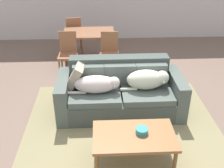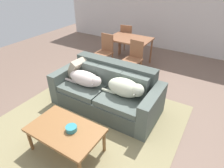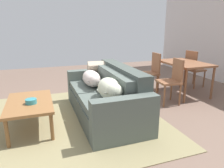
{
  "view_description": "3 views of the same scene",
  "coord_description": "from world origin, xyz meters",
  "px_view_note": "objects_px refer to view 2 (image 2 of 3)",
  "views": [
    {
      "loc": [
        -0.35,
        -3.74,
        2.69
      ],
      "look_at": [
        -0.17,
        0.03,
        0.62
      ],
      "focal_mm": 43.82,
      "sensor_mm": 36.0,
      "label": 1
    },
    {
      "loc": [
        1.68,
        -2.36,
        2.41
      ],
      "look_at": [
        0.18,
        0.09,
        0.65
      ],
      "focal_mm": 30.71,
      "sensor_mm": 36.0,
      "label": 2
    },
    {
      "loc": [
        3.24,
        -0.81,
        1.54
      ],
      "look_at": [
        0.04,
        0.31,
        0.58
      ],
      "focal_mm": 33.27,
      "sensor_mm": 36.0,
      "label": 3
    }
  ],
  "objects_px": {
    "throw_pillow_by_left_arm": "(78,68)",
    "dining_chair_far_left": "(127,38)",
    "dining_table": "(130,41)",
    "bowl_on_coffee_table": "(71,129)",
    "dining_chair_near_left": "(105,50)",
    "dining_chair_near_right": "(134,57)",
    "dog_on_left_cushion": "(86,79)",
    "coffee_table": "(65,131)",
    "dog_on_right_cushion": "(126,88)",
    "couch": "(107,92)"
  },
  "relations": [
    {
      "from": "dining_chair_near_right",
      "to": "throw_pillow_by_left_arm",
      "type": "bearing_deg",
      "value": -108.68
    },
    {
      "from": "dog_on_left_cushion",
      "to": "dog_on_right_cushion",
      "type": "relative_size",
      "value": 1.07
    },
    {
      "from": "dog_on_right_cushion",
      "to": "dining_chair_far_left",
      "type": "height_order",
      "value": "dining_chair_far_left"
    },
    {
      "from": "couch",
      "to": "dining_chair_far_left",
      "type": "xyz_separation_m",
      "value": [
        -0.96,
        2.63,
        0.18
      ]
    },
    {
      "from": "bowl_on_coffee_table",
      "to": "dining_chair_near_right",
      "type": "relative_size",
      "value": 0.18
    },
    {
      "from": "coffee_table",
      "to": "dining_table",
      "type": "distance_m",
      "value": 3.37
    },
    {
      "from": "throw_pillow_by_left_arm",
      "to": "dog_on_left_cushion",
      "type": "bearing_deg",
      "value": -31.03
    },
    {
      "from": "bowl_on_coffee_table",
      "to": "dining_chair_near_left",
      "type": "height_order",
      "value": "dining_chair_near_left"
    },
    {
      "from": "dining_chair_near_left",
      "to": "coffee_table",
      "type": "bearing_deg",
      "value": -66.9
    },
    {
      "from": "dining_chair_near_right",
      "to": "dining_chair_far_left",
      "type": "bearing_deg",
      "value": 130.04
    },
    {
      "from": "dining_chair_near_left",
      "to": "dining_chair_near_right",
      "type": "height_order",
      "value": "dining_chair_near_left"
    },
    {
      "from": "dog_on_left_cushion",
      "to": "dog_on_right_cushion",
      "type": "bearing_deg",
      "value": 5.19
    },
    {
      "from": "dining_table",
      "to": "dining_chair_near_left",
      "type": "bearing_deg",
      "value": -126.36
    },
    {
      "from": "couch",
      "to": "dog_on_right_cushion",
      "type": "height_order",
      "value": "couch"
    },
    {
      "from": "coffee_table",
      "to": "bowl_on_coffee_table",
      "type": "height_order",
      "value": "bowl_on_coffee_table"
    },
    {
      "from": "bowl_on_coffee_table",
      "to": "dining_chair_near_right",
      "type": "height_order",
      "value": "dining_chair_near_right"
    },
    {
      "from": "coffee_table",
      "to": "dining_chair_far_left",
      "type": "xyz_separation_m",
      "value": [
        -1.05,
        3.89,
        0.12
      ]
    },
    {
      "from": "dog_on_right_cushion",
      "to": "dining_chair_far_left",
      "type": "relative_size",
      "value": 0.85
    },
    {
      "from": "bowl_on_coffee_table",
      "to": "dog_on_right_cushion",
      "type": "bearing_deg",
      "value": 77.21
    },
    {
      "from": "dining_table",
      "to": "dining_chair_near_left",
      "type": "relative_size",
      "value": 1.25
    },
    {
      "from": "bowl_on_coffee_table",
      "to": "dining_chair_near_right",
      "type": "bearing_deg",
      "value": 96.86
    },
    {
      "from": "dining_chair_near_left",
      "to": "dining_chair_far_left",
      "type": "xyz_separation_m",
      "value": [
        0.04,
        1.18,
        0.01
      ]
    },
    {
      "from": "couch",
      "to": "dining_chair_far_left",
      "type": "relative_size",
      "value": 2.22
    },
    {
      "from": "dining_chair_far_left",
      "to": "couch",
      "type": "bearing_deg",
      "value": 102.61
    },
    {
      "from": "dining_table",
      "to": "dining_chair_near_right",
      "type": "bearing_deg",
      "value": -54.56
    },
    {
      "from": "dining_chair_near_left",
      "to": "dining_chair_far_left",
      "type": "bearing_deg",
      "value": 89.38
    },
    {
      "from": "dog_on_left_cushion",
      "to": "dining_chair_near_right",
      "type": "relative_size",
      "value": 0.93
    },
    {
      "from": "dog_on_right_cushion",
      "to": "dining_table",
      "type": "height_order",
      "value": "dog_on_right_cushion"
    },
    {
      "from": "dining_chair_near_right",
      "to": "dining_chair_far_left",
      "type": "relative_size",
      "value": 0.97
    },
    {
      "from": "dog_on_left_cushion",
      "to": "dining_table",
      "type": "xyz_separation_m",
      "value": [
        -0.19,
        2.21,
        0.07
      ]
    },
    {
      "from": "dining_chair_near_right",
      "to": "dining_chair_far_left",
      "type": "xyz_separation_m",
      "value": [
        -0.83,
        1.22,
        0.01
      ]
    },
    {
      "from": "dog_on_left_cushion",
      "to": "dining_chair_near_left",
      "type": "relative_size",
      "value": 0.92
    },
    {
      "from": "dog_on_left_cushion",
      "to": "coffee_table",
      "type": "distance_m",
      "value": 1.2
    },
    {
      "from": "couch",
      "to": "dog_on_left_cushion",
      "type": "relative_size",
      "value": 2.45
    },
    {
      "from": "throw_pillow_by_left_arm",
      "to": "dog_on_right_cushion",
      "type": "bearing_deg",
      "value": -6.81
    },
    {
      "from": "bowl_on_coffee_table",
      "to": "dining_chair_far_left",
      "type": "xyz_separation_m",
      "value": [
        -1.15,
        3.86,
        0.04
      ]
    },
    {
      "from": "dining_table",
      "to": "dining_chair_near_left",
      "type": "distance_m",
      "value": 0.74
    },
    {
      "from": "coffee_table",
      "to": "bowl_on_coffee_table",
      "type": "xyz_separation_m",
      "value": [
        0.1,
        0.03,
        0.08
      ]
    },
    {
      "from": "dog_on_left_cushion",
      "to": "coffee_table",
      "type": "height_order",
      "value": "dog_on_left_cushion"
    },
    {
      "from": "couch",
      "to": "coffee_table",
      "type": "height_order",
      "value": "couch"
    },
    {
      "from": "dog_on_left_cushion",
      "to": "dining_chair_near_left",
      "type": "bearing_deg",
      "value": 110.58
    },
    {
      "from": "dog_on_left_cushion",
      "to": "dining_chair_far_left",
      "type": "xyz_separation_m",
      "value": [
        -0.58,
        2.8,
        -0.08
      ]
    },
    {
      "from": "throw_pillow_by_left_arm",
      "to": "dining_table",
      "type": "bearing_deg",
      "value": 84.87
    },
    {
      "from": "throw_pillow_by_left_arm",
      "to": "dining_chair_far_left",
      "type": "height_order",
      "value": "dining_chair_far_left"
    },
    {
      "from": "dog_on_right_cushion",
      "to": "dining_chair_near_left",
      "type": "relative_size",
      "value": 0.86
    },
    {
      "from": "coffee_table",
      "to": "dining_chair_near_right",
      "type": "distance_m",
      "value": 2.68
    },
    {
      "from": "dog_on_left_cushion",
      "to": "throw_pillow_by_left_arm",
      "type": "relative_size",
      "value": 2.0
    },
    {
      "from": "dog_on_left_cushion",
      "to": "dining_chair_near_left",
      "type": "height_order",
      "value": "dining_chair_near_left"
    },
    {
      "from": "dining_table",
      "to": "dining_chair_near_right",
      "type": "distance_m",
      "value": 0.78
    },
    {
      "from": "dining_chair_near_left",
      "to": "dining_chair_far_left",
      "type": "height_order",
      "value": "dining_chair_far_left"
    }
  ]
}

